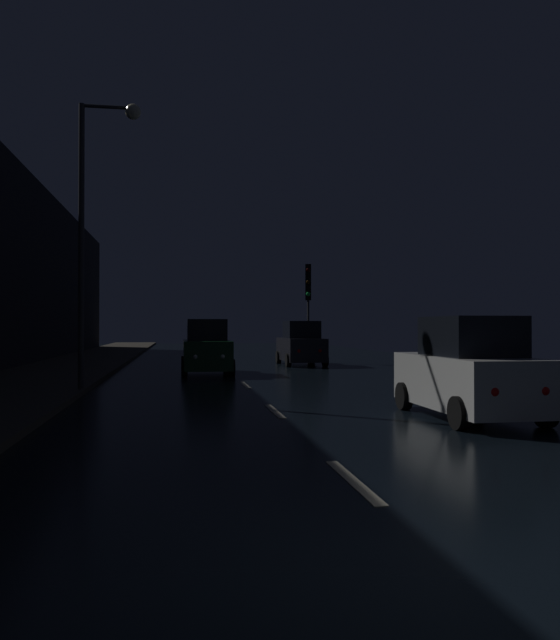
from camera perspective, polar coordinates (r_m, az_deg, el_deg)
The scene contains 8 objects.
ground at distance 29.03m, azimuth -5.01°, elevation -4.36°, with size 26.21×84.00×0.02m, color black.
sidewalk_left at distance 29.35m, azimuth -18.62°, elevation -4.12°, with size 4.40×84.00×0.15m, color #38332B.
lane_centerline at distance 17.12m, azimuth -2.09°, elevation -6.92°, with size 0.16×21.16×0.01m.
traffic_light_far_right at distance 32.93m, azimuth 2.60°, elevation 2.70°, with size 0.37×0.48×5.18m.
streetlamp_overhead at distance 18.49m, azimuth -16.37°, elevation 10.14°, with size 1.70×0.44×8.19m.
car_approaching_headlights at distance 25.23m, azimuth -6.72°, elevation -2.63°, with size 2.00×4.34×2.18m.
car_parked_right_far at distance 30.72m, azimuth 1.93°, elevation -2.29°, with size 1.98×4.29×2.16m.
car_parked_right_near at distance 13.50m, azimuth 16.83°, elevation -4.53°, with size 1.92×4.16×2.10m.
Camera 1 is at (-2.09, -4.39, 1.89)m, focal length 35.04 mm.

